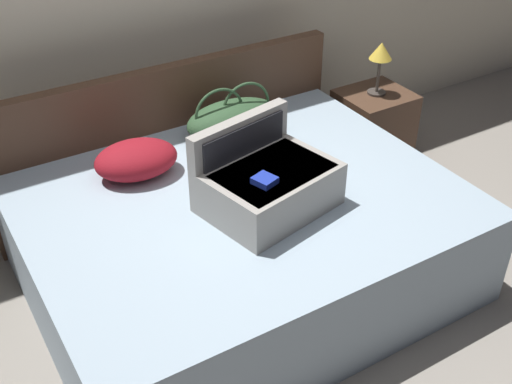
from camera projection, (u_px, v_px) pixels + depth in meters
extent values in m
plane|color=gray|center=(285.00, 325.00, 3.16)|extent=(12.00, 12.00, 0.00)
cube|color=#99ADBC|center=(244.00, 240.00, 3.29)|extent=(2.09, 1.64, 0.53)
cube|color=#4C3323|center=(170.00, 138.00, 3.80)|extent=(2.13, 0.08, 0.91)
cube|color=gray|center=(273.00, 190.00, 3.00)|extent=(0.66, 0.51, 0.22)
cube|color=#28282D|center=(273.00, 184.00, 2.98)|extent=(0.58, 0.45, 0.15)
cube|color=#1E33A5|center=(265.00, 181.00, 2.84)|extent=(0.11, 0.12, 0.04)
cube|color=gray|center=(240.00, 155.00, 3.08)|extent=(0.59, 0.18, 0.40)
cube|color=#28282D|center=(245.00, 158.00, 3.06)|extent=(0.49, 0.12, 0.34)
ellipsoid|color=#2D4C2D|center=(233.00, 119.00, 3.60)|extent=(0.57, 0.32, 0.20)
torus|color=#2D4C2D|center=(219.00, 113.00, 3.54)|extent=(0.30, 0.03, 0.30)
torus|color=#2D4C2D|center=(246.00, 107.00, 3.60)|extent=(0.30, 0.03, 0.30)
ellipsoid|color=maroon|center=(136.00, 160.00, 3.26)|extent=(0.47, 0.36, 0.18)
cube|color=#4C3323|center=(372.00, 130.00, 4.27)|extent=(0.44, 0.40, 0.53)
cylinder|color=#3F3833|center=(376.00, 92.00, 4.11)|extent=(0.12, 0.12, 0.01)
cylinder|color=#4C443D|center=(378.00, 75.00, 4.05)|extent=(0.02, 0.02, 0.22)
cone|color=gold|center=(381.00, 51.00, 3.95)|extent=(0.14, 0.14, 0.11)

